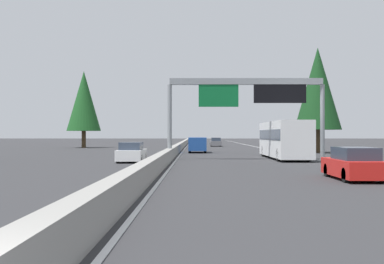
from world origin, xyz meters
TOP-DOWN VIEW (x-y plane):
  - ground_plane at (60.00, 0.00)m, footprint 320.00×320.00m
  - median_barrier at (80.00, 0.30)m, footprint 180.00×0.56m
  - shoulder_stripe_right at (70.00, -11.52)m, footprint 160.00×0.16m
  - shoulder_stripe_median at (70.00, -0.25)m, footprint 160.00×0.16m
  - sign_gantry_overhead at (34.49, -6.03)m, footprint 0.50×12.68m
  - sedan_far_left at (17.93, -9.01)m, footprint 4.40×1.80m
  - bus_distant_b at (36.08, -9.18)m, footprint 11.50×2.55m
  - minivan_distant_a at (49.14, -1.98)m, footprint 5.00×1.95m
  - sedan_mid_right at (76.19, -5.16)m, footprint 4.40×1.80m
  - oncoming_near at (31.32, 2.93)m, footprint 4.40×1.80m
  - conifer_right_mid at (48.66, -15.29)m, footprint 5.12×5.12m
  - conifer_left_mid at (67.99, 15.25)m, footprint 5.13×5.13m

SIDE VIEW (x-z plane):
  - ground_plane at x=60.00m, z-range 0.00..0.00m
  - shoulder_stripe_right at x=70.00m, z-range 0.00..0.01m
  - shoulder_stripe_median at x=70.00m, z-range 0.00..0.01m
  - median_barrier at x=80.00m, z-range 0.00..0.90m
  - sedan_far_left at x=17.93m, z-range -0.05..1.42m
  - sedan_mid_right at x=76.19m, z-range -0.05..1.42m
  - oncoming_near at x=31.32m, z-range -0.05..1.42m
  - minivan_distant_a at x=49.14m, z-range 0.11..1.80m
  - bus_distant_b at x=36.08m, z-range 0.17..3.27m
  - sign_gantry_overhead at x=34.49m, z-range 1.94..8.50m
  - conifer_right_mid at x=48.66m, z-range 1.26..12.90m
  - conifer_left_mid at x=67.99m, z-range 1.26..12.92m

